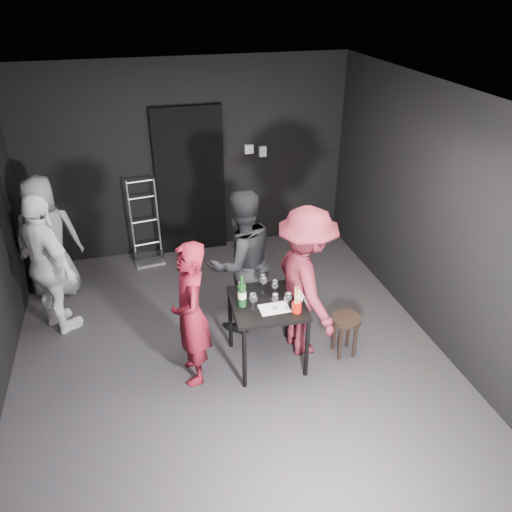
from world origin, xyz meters
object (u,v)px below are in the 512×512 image
object	(u,v)px
tasting_table	(268,310)
server_red	(191,314)
breadstick_cup	(297,300)
woman_black	(241,254)
bystander_grey	(47,235)
man_maroon	(306,276)
hand_truck	(148,247)
stool	(346,326)
wine_bottle	(242,295)
bystander_cream	(47,258)

from	to	relation	value
tasting_table	server_red	bearing A→B (deg)	-177.87
breadstick_cup	server_red	bearing A→B (deg)	168.64
woman_black	bystander_grey	world-z (taller)	woman_black
man_maroon	tasting_table	bearing A→B (deg)	99.61
hand_truck	stool	distance (m)	3.19
woman_black	wine_bottle	distance (m)	0.71
server_red	hand_truck	bearing A→B (deg)	-172.93
tasting_table	hand_truck	bearing A→B (deg)	113.09
bystander_cream	breadstick_cup	distance (m)	2.74
hand_truck	woman_black	size ratio (longest dim) A/B	0.65
woman_black	man_maroon	bearing A→B (deg)	116.26
stool	hand_truck	bearing A→B (deg)	126.27
hand_truck	server_red	size ratio (longest dim) A/B	0.79
hand_truck	stool	bearing A→B (deg)	-60.86
server_red	breadstick_cup	bearing A→B (deg)	79.31
breadstick_cup	woman_black	bearing A→B (deg)	109.85
tasting_table	breadstick_cup	distance (m)	0.39
stool	breadstick_cup	bearing A→B (deg)	-168.23
tasting_table	server_red	size ratio (longest dim) A/B	0.49
bystander_cream	breadstick_cup	xyz separation A→B (m)	(2.37, -1.38, -0.04)
hand_truck	breadstick_cup	xyz separation A→B (m)	(1.27, -2.69, 0.66)
woman_black	wine_bottle	bearing A→B (deg)	60.30
woman_black	man_maroon	size ratio (longest dim) A/B	1.02
hand_truck	tasting_table	bearing A→B (deg)	-74.04
tasting_table	stool	world-z (taller)	tasting_table
hand_truck	woman_black	bearing A→B (deg)	-69.14
bystander_cream	bystander_grey	distance (m)	0.79
hand_truck	bystander_grey	distance (m)	1.43
server_red	wine_bottle	bearing A→B (deg)	94.25
tasting_table	woman_black	world-z (taller)	woman_black
bystander_cream	man_maroon	bearing A→B (deg)	-148.13
bystander_cream	bystander_grey	xyz separation A→B (m)	(-0.09, 0.78, -0.10)
wine_bottle	breadstick_cup	bearing A→B (deg)	-25.60
stool	wine_bottle	world-z (taller)	wine_bottle
hand_truck	breadstick_cup	bearing A→B (deg)	-71.80
stool	tasting_table	bearing A→B (deg)	173.02
server_red	man_maroon	bearing A→B (deg)	97.49
hand_truck	man_maroon	xyz separation A→B (m)	(1.49, -2.35, 0.70)
bystander_cream	wine_bottle	distance (m)	2.21
stool	breadstick_cup	world-z (taller)	breadstick_cup
tasting_table	bystander_cream	bearing A→B (deg)	151.70
stool	server_red	xyz separation A→B (m)	(-1.60, 0.07, 0.41)
bystander_cream	bystander_grey	size ratio (longest dim) A/B	1.12
hand_truck	man_maroon	size ratio (longest dim) A/B	0.66
wine_bottle	woman_black	bearing A→B (deg)	77.49
bystander_grey	woman_black	bearing A→B (deg)	148.80
bystander_cream	wine_bottle	world-z (taller)	bystander_cream
stool	bystander_cream	size ratio (longest dim) A/B	0.25
server_red	stool	bearing A→B (deg)	88.06
hand_truck	wine_bottle	bearing A→B (deg)	-79.32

